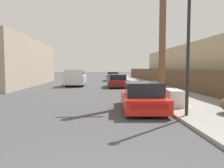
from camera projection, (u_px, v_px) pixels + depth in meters
The scene contains 11 objects.
sidewalk_curb at pixel (141, 83), 25.96m from camera, with size 4.20×63.00×0.12m, color gray.
discarded_fridge at pixel (173, 97), 10.38m from camera, with size 0.79×1.60×0.77m.
parked_sports_car_red at pixel (142, 97), 9.83m from camera, with size 2.01×4.30×1.27m.
car_parked_mid at pixel (117, 81), 21.62m from camera, with size 1.87×4.08×1.27m.
car_parked_far at pixel (113, 77), 32.21m from camera, with size 1.75×4.55×1.33m.
pickup_truck at pixel (76, 77), 23.48m from camera, with size 2.07×5.75×1.76m.
utility_pole at pixel (163, 30), 12.16m from camera, with size 1.80×0.38×7.66m.
street_lamp at pixel (188, 41), 7.98m from camera, with size 0.26×0.26×4.74m.
wooden_fence at pixel (158, 76), 25.63m from camera, with size 0.08×43.55×1.66m, color brown.
building_left_block at pixel (6, 63), 23.98m from camera, with size 7.00×17.06×4.92m, color tan.
building_right_house at pixel (201, 66), 23.40m from camera, with size 6.00×22.84×4.13m, color tan.
Camera 1 is at (0.37, -2.15, 1.89)m, focal length 35.00 mm.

